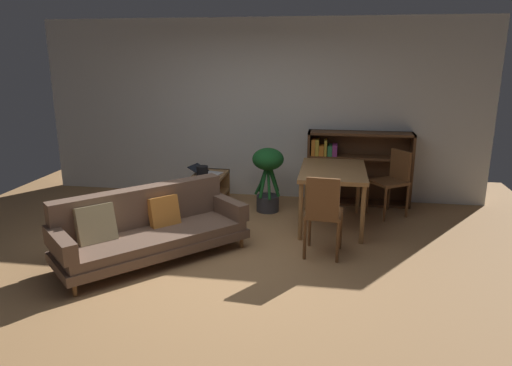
% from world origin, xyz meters
% --- Properties ---
extents(ground_plane, '(8.16, 8.16, 0.00)m').
position_xyz_m(ground_plane, '(0.00, 0.00, 0.00)').
color(ground_plane, '#A87A4C').
extents(back_wall_panel, '(6.80, 0.10, 2.70)m').
position_xyz_m(back_wall_panel, '(0.00, 2.70, 1.35)').
color(back_wall_panel, silver).
rests_on(back_wall_panel, ground_plane).
extents(fabric_couch, '(1.96, 2.00, 0.75)m').
position_xyz_m(fabric_couch, '(-0.82, 0.11, 0.34)').
color(fabric_couch, brown).
rests_on(fabric_couch, ground_plane).
extents(media_console, '(0.45, 1.03, 0.51)m').
position_xyz_m(media_console, '(-0.60, 1.73, 0.25)').
color(media_console, olive).
rests_on(media_console, ground_plane).
extents(open_laptop, '(0.49, 0.39, 0.12)m').
position_xyz_m(open_laptop, '(-0.63, 1.88, 0.54)').
color(open_laptop, silver).
rests_on(open_laptop, media_console).
extents(desk_speaker, '(0.15, 0.15, 0.22)m').
position_xyz_m(desk_speaker, '(-0.58, 1.47, 0.62)').
color(desk_speaker, black).
rests_on(desk_speaker, media_console).
extents(potted_floor_plant, '(0.44, 0.50, 0.91)m').
position_xyz_m(potted_floor_plant, '(0.25, 1.90, 0.57)').
color(potted_floor_plant, '#333338').
rests_on(potted_floor_plant, ground_plane).
extents(dining_table, '(0.82, 1.25, 0.76)m').
position_xyz_m(dining_table, '(1.16, 1.45, 0.68)').
color(dining_table, olive).
rests_on(dining_table, ground_plane).
extents(dining_chair_near, '(0.43, 0.45, 0.93)m').
position_xyz_m(dining_chair_near, '(1.07, 0.43, 0.53)').
color(dining_chair_near, brown).
rests_on(dining_chair_near, ground_plane).
extents(dining_chair_far, '(0.58, 0.58, 0.91)m').
position_xyz_m(dining_chair_far, '(1.97, 2.02, 0.52)').
color(dining_chair_far, brown).
rests_on(dining_chair_far, ground_plane).
extents(bookshelf, '(1.52, 0.34, 1.08)m').
position_xyz_m(bookshelf, '(1.41, 2.51, 0.53)').
color(bookshelf, '#56351E').
rests_on(bookshelf, ground_plane).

